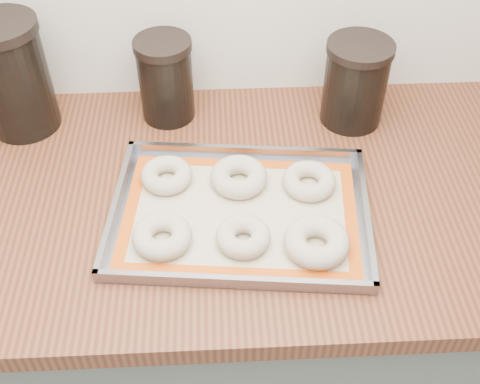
{
  "coord_description": "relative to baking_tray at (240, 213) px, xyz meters",
  "views": [
    {
      "loc": [
        0.01,
        0.87,
        1.7
      ],
      "look_at": [
        0.05,
        1.61,
        0.96
      ],
      "focal_mm": 45.0,
      "sensor_mm": 36.0,
      "label": 1
    }
  ],
  "objects": [
    {
      "name": "bagel_back_right",
      "position": [
        0.13,
        0.06,
        0.01
      ],
      "size": [
        0.12,
        0.12,
        0.03
      ],
      "primitive_type": "torus",
      "rotation": [
        0.0,
        0.0,
        -0.19
      ],
      "color": "#C5B499",
      "rests_on": "baking_mat"
    },
    {
      "name": "bagel_front_left",
      "position": [
        -0.14,
        -0.06,
        0.02
      ],
      "size": [
        0.11,
        0.11,
        0.04
      ],
      "primitive_type": "torus",
      "rotation": [
        0.0,
        0.0,
        0.07
      ],
      "color": "#C5B499",
      "rests_on": "baking_mat"
    },
    {
      "name": "bagel_front_right",
      "position": [
        0.12,
        -0.09,
        0.02
      ],
      "size": [
        0.12,
        0.12,
        0.04
      ],
      "primitive_type": "torus",
      "rotation": [
        0.0,
        0.0,
        -0.05
      ],
      "color": "#C5B499",
      "rests_on": "baking_mat"
    },
    {
      "name": "bagel_back_left",
      "position": [
        -0.13,
        0.09,
        0.01
      ],
      "size": [
        0.11,
        0.11,
        0.03
      ],
      "primitive_type": "torus",
      "rotation": [
        0.0,
        0.0,
        0.17
      ],
      "color": "#C5B499",
      "rests_on": "baking_mat"
    },
    {
      "name": "baking_mat",
      "position": [
        0.0,
        0.0,
        -0.0
      ],
      "size": [
        0.45,
        0.33,
        0.0
      ],
      "rotation": [
        0.0,
        0.0,
        -0.1
      ],
      "color": "#C6B793",
      "rests_on": "baking_tray"
    },
    {
      "name": "canister_right",
      "position": [
        0.25,
        0.27,
        0.08
      ],
      "size": [
        0.13,
        0.13,
        0.18
      ],
      "color": "black",
      "rests_on": "countertop"
    },
    {
      "name": "bagel_back_mid",
      "position": [
        0.0,
        0.08,
        0.02
      ],
      "size": [
        0.13,
        0.13,
        0.04
      ],
      "primitive_type": "torus",
      "rotation": [
        0.0,
        0.0,
        -0.22
      ],
      "color": "#C5B499",
      "rests_on": "baking_mat"
    },
    {
      "name": "canister_mid",
      "position": [
        -0.14,
        0.31,
        0.08
      ],
      "size": [
        0.12,
        0.12,
        0.18
      ],
      "color": "black",
      "rests_on": "countertop"
    },
    {
      "name": "cabinet",
      "position": [
        -0.05,
        0.07,
        -0.48
      ],
      "size": [
        3.0,
        0.65,
        0.86
      ],
      "primitive_type": "cube",
      "color": "#5A665A",
      "rests_on": "floor"
    },
    {
      "name": "bagel_front_mid",
      "position": [
        0.0,
        -0.07,
        0.01
      ],
      "size": [
        0.12,
        0.12,
        0.03
      ],
      "primitive_type": "torus",
      "rotation": [
        0.0,
        0.0,
        -0.31
      ],
      "color": "#C5B499",
      "rests_on": "baking_mat"
    },
    {
      "name": "canister_left",
      "position": [
        -0.44,
        0.29,
        0.11
      ],
      "size": [
        0.15,
        0.15,
        0.24
      ],
      "color": "black",
      "rests_on": "countertop"
    },
    {
      "name": "baking_tray",
      "position": [
        0.0,
        0.0,
        0.0
      ],
      "size": [
        0.49,
        0.38,
        0.03
      ],
      "rotation": [
        0.0,
        0.0,
        -0.1
      ],
      "color": "gray",
      "rests_on": "countertop"
    },
    {
      "name": "countertop",
      "position": [
        -0.05,
        0.07,
        -0.03
      ],
      "size": [
        3.06,
        0.68,
        0.04
      ],
      "primitive_type": "cube",
      "color": "brown",
      "rests_on": "cabinet"
    }
  ]
}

